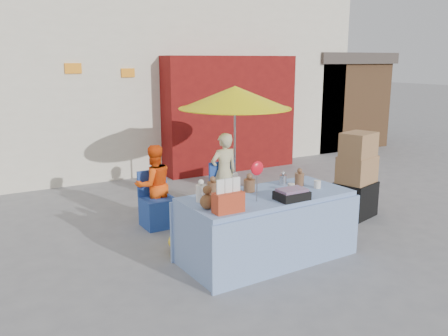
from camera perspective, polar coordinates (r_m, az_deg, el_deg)
ground at (r=6.63m, az=2.94°, el=-9.43°), size 80.00×80.00×0.00m
backdrop at (r=13.24m, az=-13.40°, el=15.12°), size 14.00×8.00×7.80m
market_table at (r=6.14m, az=5.07°, el=-6.94°), size 2.27×1.13×1.35m
chair_left at (r=7.40m, az=-7.94°, el=-5.03°), size 0.49×0.48×0.85m
chair_right at (r=7.92m, az=0.48°, el=-3.68°), size 0.49×0.48×0.85m
vendor_orange at (r=7.41m, az=-8.42°, el=-2.02°), size 0.62×0.48×1.25m
vendor_beige at (r=7.92m, az=-0.01°, el=-0.56°), size 0.49×0.33×1.34m
umbrella at (r=8.01m, az=1.33°, el=8.43°), size 1.90×1.90×2.09m
box_stack at (r=7.97m, az=15.64°, el=-1.18°), size 0.74×0.67×1.39m
tarp_bundle at (r=6.44m, az=-3.66°, el=-8.59°), size 0.82×0.71×0.32m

